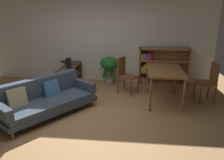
% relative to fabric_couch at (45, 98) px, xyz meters
% --- Properties ---
extents(ground_plane, '(8.16, 8.16, 0.00)m').
position_rel_fabric_couch_xyz_m(ground_plane, '(0.78, -0.18, -0.34)').
color(ground_plane, '#A87A4C').
extents(back_wall_panel, '(6.80, 0.10, 2.70)m').
position_rel_fabric_couch_xyz_m(back_wall_panel, '(0.78, 2.52, 1.01)').
color(back_wall_panel, silver).
rests_on(back_wall_panel, ground_plane).
extents(fabric_couch, '(1.88, 2.13, 0.74)m').
position_rel_fabric_couch_xyz_m(fabric_couch, '(0.00, 0.00, 0.00)').
color(fabric_couch, olive).
rests_on(fabric_couch, ground_plane).
extents(media_console, '(0.39, 1.30, 0.61)m').
position_rel_fabric_couch_xyz_m(media_console, '(0.02, 1.78, -0.04)').
color(media_console, '#56351E').
rests_on(media_console, ground_plane).
extents(open_laptop, '(0.47, 0.35, 0.09)m').
position_rel_fabric_couch_xyz_m(open_laptop, '(-0.07, 2.04, 0.29)').
color(open_laptop, '#333338').
rests_on(open_laptop, media_console).
extents(desk_speaker, '(0.15, 0.15, 0.28)m').
position_rel_fabric_couch_xyz_m(desk_speaker, '(0.08, 1.53, 0.41)').
color(desk_speaker, black).
rests_on(desk_speaker, media_console).
extents(potted_floor_plant, '(0.54, 0.54, 0.84)m').
position_rel_fabric_couch_xyz_m(potted_floor_plant, '(1.13, 2.07, 0.25)').
color(potted_floor_plant, '#9E9389').
rests_on(potted_floor_plant, ground_plane).
extents(dining_table, '(0.80, 1.26, 0.80)m').
position_rel_fabric_couch_xyz_m(dining_table, '(2.57, 0.93, 0.37)').
color(dining_table, brown).
rests_on(dining_table, ground_plane).
extents(dining_chair_near, '(0.43, 0.45, 0.95)m').
position_rel_fabric_couch_xyz_m(dining_chair_near, '(3.63, 1.05, 0.19)').
color(dining_chair_near, brown).
rests_on(dining_chair_near, ground_plane).
extents(dining_chair_far, '(0.59, 0.56, 0.94)m').
position_rel_fabric_couch_xyz_m(dining_chair_far, '(1.62, 1.46, 0.18)').
color(dining_chair_far, brown).
rests_on(dining_chair_far, ground_plane).
extents(bookshelf, '(1.44, 0.35, 1.08)m').
position_rel_fabric_couch_xyz_m(bookshelf, '(2.62, 2.33, 0.20)').
color(bookshelf, olive).
rests_on(bookshelf, ground_plane).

